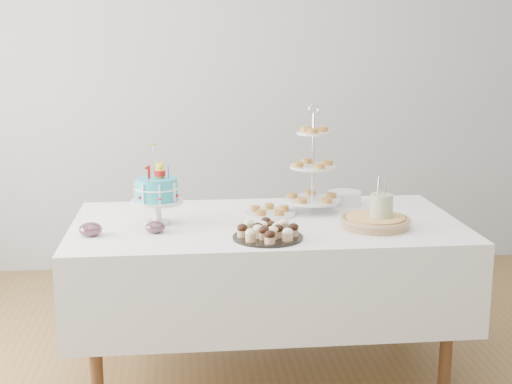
{
  "coord_description": "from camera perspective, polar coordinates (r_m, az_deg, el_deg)",
  "views": [
    {
      "loc": [
        -0.41,
        -3.11,
        1.67
      ],
      "look_at": [
        -0.05,
        0.3,
        0.92
      ],
      "focal_mm": 50.0,
      "sensor_mm": 36.0,
      "label": 1
    }
  ],
  "objects": [
    {
      "name": "walls",
      "position": [
        3.16,
        1.52,
        6.5
      ],
      "size": [
        5.04,
        4.04,
        2.7
      ],
      "color": "#ACAFB2",
      "rests_on": "floor"
    },
    {
      "name": "tiered_stand",
      "position": [
        3.71,
        4.58,
        1.97
      ],
      "size": [
        0.29,
        0.29,
        0.57
      ],
      "color": "silver",
      "rests_on": "table"
    },
    {
      "name": "jam_bowl_a",
      "position": [
        3.38,
        -8.07,
        -2.8
      ],
      "size": [
        0.1,
        0.1,
        0.06
      ],
      "color": "silver",
      "rests_on": "table"
    },
    {
      "name": "jam_bowl_b",
      "position": [
        3.38,
        -13.1,
        -2.94
      ],
      "size": [
        0.11,
        0.11,
        0.06
      ],
      "color": "silver",
      "rests_on": "table"
    },
    {
      "name": "cupcake_tray",
      "position": [
        3.25,
        0.95,
        -3.12
      ],
      "size": [
        0.32,
        0.32,
        0.07
      ],
      "color": "black",
      "rests_on": "table"
    },
    {
      "name": "birthday_cake",
      "position": [
        3.52,
        -7.91,
        -0.84
      ],
      "size": [
        0.26,
        0.26,
        0.39
      ],
      "rotation": [
        0.0,
        0.0,
        0.17
      ],
      "color": "silver",
      "rests_on": "table"
    },
    {
      "name": "pastry_plate",
      "position": [
        3.68,
        1.12,
        -1.55
      ],
      "size": [
        0.27,
        0.27,
        0.04
      ],
      "color": "silver",
      "rests_on": "table"
    },
    {
      "name": "table",
      "position": [
        3.62,
        0.83,
        -5.84
      ],
      "size": [
        1.92,
        1.02,
        0.77
      ],
      "color": "silver",
      "rests_on": "floor"
    },
    {
      "name": "plate_stack",
      "position": [
        3.93,
        7.08,
        -0.49
      ],
      "size": [
        0.18,
        0.18,
        0.07
      ],
      "color": "silver",
      "rests_on": "table"
    },
    {
      "name": "pie",
      "position": [
        3.48,
        9.5,
        -2.32
      ],
      "size": [
        0.34,
        0.34,
        0.05
      ],
      "color": "tan",
      "rests_on": "table"
    },
    {
      "name": "utensil_pitcher",
      "position": [
        3.48,
        9.98,
        -1.38
      ],
      "size": [
        0.12,
        0.11,
        0.25
      ],
      "rotation": [
        0.0,
        0.0,
        0.18
      ],
      "color": "beige",
      "rests_on": "table"
    }
  ]
}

